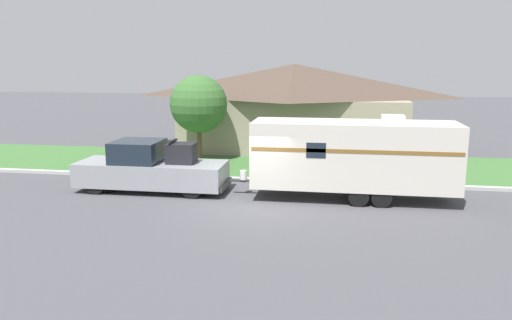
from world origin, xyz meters
name	(u,v)px	position (x,y,z in m)	size (l,w,h in m)	color
ground_plane	(253,206)	(0.00, 0.00, 0.00)	(120.00, 120.00, 0.00)	#47474C
curb_strip	(267,180)	(0.00, 3.75, 0.07)	(80.00, 0.30, 0.14)	#ADADA8
lawn_strip	(277,164)	(0.00, 7.40, 0.01)	(80.00, 7.00, 0.03)	#3D6B33
house_across_street	(294,105)	(0.42, 12.47, 2.60)	(13.73, 6.96, 5.01)	gray
pickup_truck	(151,169)	(-4.43, 1.53, 0.90)	(6.11, 2.07, 2.10)	black
travel_trailer	(354,155)	(3.61, 1.53, 1.72)	(8.54, 2.21, 3.24)	black
mailbox	(265,156)	(-0.19, 4.40, 1.02)	(0.48, 0.20, 1.33)	brown
tree_in_yard	(199,104)	(-4.16, 7.88, 2.97)	(2.98, 2.98, 4.47)	brown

